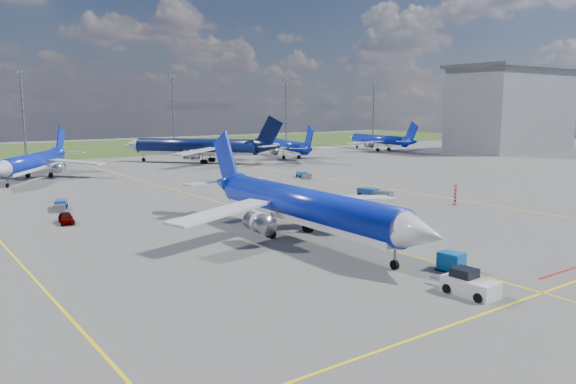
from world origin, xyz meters
TOP-DOWN VIEW (x-y plane):
  - ground at (0.00, 0.00)m, footprint 400.00×400.00m
  - grass_strip at (0.00, 150.00)m, footprint 400.00×80.00m
  - taxiway_lines at (0.17, 27.70)m, footprint 60.25×160.00m
  - floodlight_masts at (10.00, 110.00)m, footprint 202.20×0.50m
  - terminal_building at (120.00, 60.00)m, footprint 42.00×22.00m
  - warning_post at (26.00, 8.00)m, footprint 0.50×0.50m
  - bg_jet_nnw at (-15.66, 74.06)m, footprint 42.39×44.95m
  - bg_jet_n at (24.01, 83.99)m, footprint 53.38×54.41m
  - bg_jet_ne at (49.82, 80.94)m, footprint 35.54×41.16m
  - bg_jet_ene at (88.93, 85.85)m, footprint 31.08×38.39m
  - main_airliner at (-4.07, 3.99)m, footprint 31.47×40.64m
  - pushback_tug at (-4.72, -16.93)m, footprint 2.24×5.63m
  - uld_container at (-0.80, -12.27)m, footprint 1.84×2.17m
  - service_car_a at (-21.98, 27.16)m, footprint 2.12×4.09m
  - service_car_b at (6.00, 22.60)m, footprint 4.73×2.86m
  - service_car_c at (10.95, 37.80)m, footprint 4.91×5.04m
  - baggage_tug_w at (21.71, 19.88)m, footprint 2.79×5.81m
  - baggage_tug_c at (-20.15, 37.18)m, footprint 2.80×5.31m
  - baggage_tug_e at (27.35, 44.98)m, footprint 2.58×5.11m

SIDE VIEW (x-z plane):
  - ground at x=0.00m, z-range 0.00..0.00m
  - bg_jet_nnw at x=-15.66m, z-range -4.70..4.70m
  - bg_jet_n at x=24.01m, z-range -5.68..5.68m
  - bg_jet_ne at x=49.82m, z-range -4.59..4.59m
  - bg_jet_ene at x=88.93m, z-range -4.63..4.63m
  - main_airliner at x=-4.07m, z-range -5.20..5.20m
  - grass_strip at x=0.00m, z-range 0.00..0.01m
  - taxiway_lines at x=0.17m, z-range 0.00..0.02m
  - baggage_tug_e at x=27.35m, z-range -0.04..1.07m
  - baggage_tug_c at x=-20.15m, z-range -0.04..1.12m
  - baggage_tug_w at x=21.71m, z-range -0.04..1.22m
  - service_car_b at x=6.00m, z-range 0.00..1.23m
  - service_car_a at x=-21.98m, z-range 0.00..1.33m
  - service_car_c at x=10.95m, z-range 0.00..1.45m
  - pushback_tug at x=-4.72m, z-range -0.18..1.71m
  - uld_container at x=-0.80m, z-range 0.00..1.57m
  - warning_post at x=26.00m, z-range 0.00..3.00m
  - floodlight_masts at x=10.00m, z-range 1.21..23.91m
  - terminal_building at x=120.00m, z-range 0.07..26.07m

